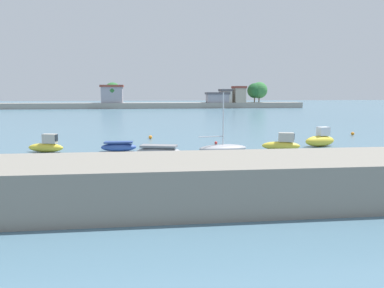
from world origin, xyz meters
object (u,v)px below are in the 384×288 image
(moored_boat_2, at_px, (159,151))
(mooring_buoy_1, at_px, (353,134))
(moored_boat_1, at_px, (119,147))
(mooring_buoy_0, at_px, (216,143))
(mooring_buoy_2, at_px, (150,137))
(moored_boat_0, at_px, (47,146))
(moored_boat_5, at_px, (320,140))
(moored_boat_4, at_px, (282,144))
(moored_boat_3, at_px, (223,148))

(moored_boat_2, relative_size, mooring_buoy_1, 9.93)
(moored_boat_1, bearing_deg, mooring_buoy_1, 20.86)
(mooring_buoy_0, bearing_deg, moored_boat_1, -160.09)
(mooring_buoy_2, bearing_deg, mooring_buoy_0, -39.02)
(moored_boat_0, bearing_deg, mooring_buoy_2, 55.90)
(moored_boat_2, distance_m, moored_boat_5, 16.62)
(moored_boat_4, xyz_separation_m, mooring_buoy_1, (13.15, 10.88, -0.38))
(mooring_buoy_0, bearing_deg, moored_boat_3, -93.51)
(moored_boat_2, distance_m, moored_boat_3, 5.93)
(moored_boat_4, bearing_deg, mooring_buoy_1, 54.03)
(moored_boat_4, bearing_deg, moored_boat_2, -157.62)
(moored_boat_1, relative_size, moored_boat_5, 0.91)
(moored_boat_2, height_order, moored_boat_3, moored_boat_3)
(moored_boat_1, distance_m, moored_boat_2, 4.52)
(moored_boat_3, bearing_deg, moored_boat_5, 6.19)
(moored_boat_0, xyz_separation_m, moored_boat_3, (15.85, -2.00, -0.20))
(moored_boat_4, relative_size, mooring_buoy_1, 8.88)
(mooring_buoy_1, bearing_deg, moored_boat_2, -153.19)
(moored_boat_4, distance_m, mooring_buoy_2, 15.78)
(moored_boat_4, relative_size, mooring_buoy_0, 11.43)
(moored_boat_5, bearing_deg, moored_boat_1, 167.55)
(moored_boat_0, xyz_separation_m, moored_boat_1, (6.44, -0.35, -0.15))
(moored_boat_3, distance_m, moored_boat_4, 5.75)
(moored_boat_2, xyz_separation_m, moored_boat_5, (16.23, 3.59, 0.25))
(moored_boat_3, distance_m, mooring_buoy_2, 12.39)
(moored_boat_0, distance_m, moored_boat_3, 15.98)
(moored_boat_0, bearing_deg, mooring_buoy_1, 28.70)
(mooring_buoy_1, height_order, mooring_buoy_2, mooring_buoy_2)
(moored_boat_2, distance_m, mooring_buoy_1, 27.68)
(mooring_buoy_0, xyz_separation_m, mooring_buoy_1, (18.56, 6.21, 0.05))
(mooring_buoy_0, distance_m, mooring_buoy_2, 8.64)
(moored_boat_2, distance_m, mooring_buoy_0, 8.78)
(moored_boat_4, bearing_deg, mooring_buoy_0, 153.68)
(moored_boat_2, bearing_deg, moored_boat_3, 25.56)
(moored_boat_1, bearing_deg, moored_boat_5, 4.28)
(moored_boat_5, bearing_deg, mooring_buoy_2, 139.32)
(mooring_buoy_0, xyz_separation_m, mooring_buoy_2, (-6.71, 5.44, 0.05))
(moored_boat_5, bearing_deg, moored_boat_3, 178.55)
(moored_boat_2, relative_size, moored_boat_5, 1.15)
(moored_boat_0, height_order, moored_boat_4, moored_boat_0)
(moored_boat_1, distance_m, mooring_buoy_1, 29.91)
(moored_boat_3, bearing_deg, moored_boat_0, 165.58)
(mooring_buoy_1, bearing_deg, mooring_buoy_2, -178.25)
(moored_boat_3, bearing_deg, mooring_buoy_0, 79.26)
(mooring_buoy_2, bearing_deg, moored_boat_0, -137.69)
(moored_boat_3, distance_m, moored_boat_5, 10.70)
(moored_boat_1, distance_m, mooring_buoy_2, 9.46)
(moored_boat_0, relative_size, moored_boat_2, 0.84)
(moored_boat_2, bearing_deg, moored_boat_4, 22.77)
(moored_boat_1, relative_size, mooring_buoy_1, 7.88)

